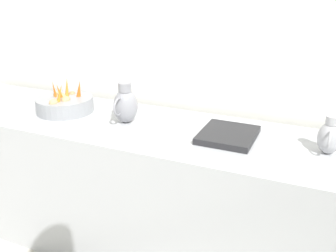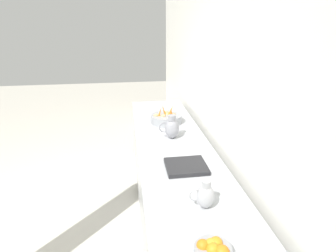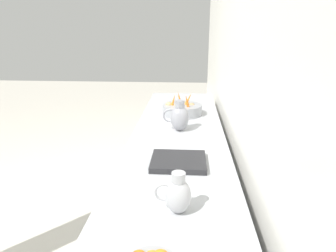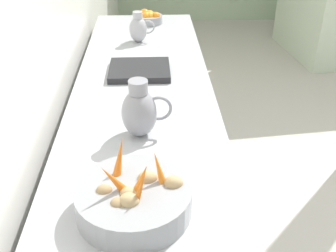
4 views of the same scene
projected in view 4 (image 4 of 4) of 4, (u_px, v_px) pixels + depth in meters
The scene contains 6 objects.
prep_counter at pixel (145, 189), 2.14m from camera, with size 0.73×3.25×0.90m, color #ADAFB5.
vegetable_colander at pixel (134, 199), 1.32m from camera, with size 0.38×0.38×0.22m.
orange_bowl at pixel (149, 18), 3.09m from camera, with size 0.20×0.20×0.10m.
metal_pitcher_tall at pixel (140, 111), 1.70m from camera, with size 0.21×0.15×0.25m.
metal_pitcher_short at pixel (138, 28), 2.71m from camera, with size 0.17×0.12×0.20m.
counter_sink_basin at pixel (140, 70), 2.30m from camera, with size 0.34×0.30×0.04m, color #232326.
Camera 4 is at (-1.43, -1.68, 1.84)m, focal length 43.67 mm.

